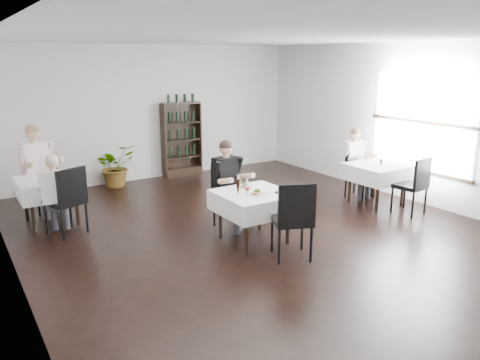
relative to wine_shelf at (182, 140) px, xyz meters
name	(u,v)px	position (x,y,z in m)	size (l,w,h in m)	color
room_shell	(271,142)	(-0.60, -4.31, 0.65)	(9.00, 9.00, 9.00)	black
window_right	(422,124)	(2.88, -4.31, 0.65)	(0.06, 2.30, 1.85)	white
wine_shelf	(182,140)	(0.00, 0.00, 0.00)	(0.90, 0.28, 1.75)	black
main_table	(254,202)	(-0.90, -4.31, -0.23)	(1.03, 1.03, 0.77)	black
left_table	(49,187)	(-3.30, -1.81, -0.23)	(0.98, 0.98, 0.77)	black
right_table	(377,172)	(2.10, -4.01, -0.23)	(0.98, 0.98, 0.77)	black
potted_tree	(116,166)	(-1.64, -0.11, -0.39)	(0.82, 0.71, 0.91)	#24571D
main_chair_far	(228,189)	(-0.83, -3.47, -0.24)	(0.62, 0.62, 1.07)	black
main_chair_near	(294,216)	(-0.82, -5.16, -0.21)	(0.67, 0.67, 1.11)	black
left_chair_far	(47,184)	(-3.22, -1.10, -0.35)	(0.45, 0.45, 0.87)	black
left_chair_near	(68,197)	(-3.17, -2.55, -0.22)	(0.64, 0.65, 1.09)	black
right_chair_far	(356,170)	(2.15, -3.44, -0.30)	(0.54, 0.55, 0.95)	black
right_chair_near	(415,182)	(2.19, -4.79, -0.26)	(0.52, 0.53, 1.03)	black
diner_main	(229,178)	(-0.91, -3.63, -0.01)	(0.59, 0.61, 1.45)	#3A3A41
diner_left_far	(38,163)	(-3.34, -1.24, 0.08)	(0.68, 0.73, 1.60)	#3A3A41
diner_left_near	(55,188)	(-3.33, -2.46, -0.09)	(0.55, 0.59, 1.30)	#3A3A41
diner_right_far	(356,157)	(2.15, -3.43, -0.04)	(0.52, 0.52, 1.38)	#3A3A41
plate_far	(245,187)	(-0.88, -4.04, -0.06)	(0.23, 0.23, 0.07)	white
plate_near	(257,194)	(-0.94, -4.45, -0.06)	(0.31, 0.31, 0.08)	white
pilsner_dark	(238,187)	(-1.20, -4.35, 0.05)	(0.07, 0.07, 0.32)	black
pilsner_lager	(239,186)	(-1.12, -4.24, 0.04)	(0.06, 0.06, 0.27)	gold
coke_bottle	(247,188)	(-1.02, -4.32, 0.02)	(0.06, 0.06, 0.23)	silver
napkin_cutlery	(281,192)	(-0.56, -4.53, -0.07)	(0.23, 0.21, 0.02)	black
pepper_mill	(381,162)	(2.18, -4.02, -0.02)	(0.04, 0.04, 0.10)	black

